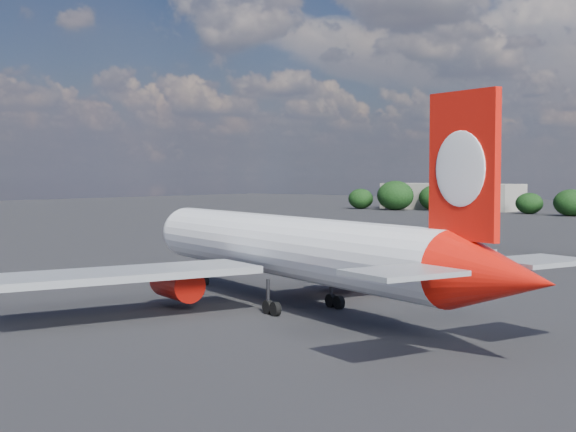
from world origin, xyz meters
The scene contains 3 objects.
ground centered at (0.00, 60.00, 0.00)m, with size 500.00×500.00×0.00m, color black.
qantas_airliner centered at (11.86, 18.42, 4.87)m, with size 47.78×45.89×15.98m.
terminal_building centered at (-65.00, 192.00, 4.00)m, with size 42.00×16.00×8.00m.
Camera 1 is at (51.61, -31.89, 10.96)m, focal length 50.00 mm.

